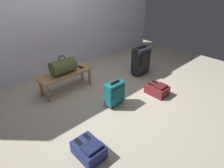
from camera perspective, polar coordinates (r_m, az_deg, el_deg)
name	(u,v)px	position (r m, az deg, el deg)	size (l,w,h in m)	color
ground_plane	(106,98)	(3.35, -1.88, -4.24)	(6.60, 6.60, 0.00)	#B2A893
back_wall	(50,5)	(4.14, -18.38, 21.97)	(6.00, 0.10, 2.80)	silver
bench	(66,75)	(3.54, -14.00, 2.67)	(1.00, 0.36, 0.36)	#A87A4C
duffel_bag_olive	(63,66)	(3.45, -14.77, 5.26)	(0.44, 0.26, 0.34)	#51562D
cell_phone	(81,67)	(3.66, -9.60, 5.12)	(0.07, 0.14, 0.01)	black
suitcase_upright_charcoal	(141,60)	(4.06, 8.85, 7.20)	(0.38, 0.24, 0.64)	black
suitcase_small_teal	(115,93)	(3.04, 0.82, -2.70)	(0.32, 0.19, 0.46)	#14666B
backpack_navy	(89,149)	(2.37, -7.14, -19.24)	(0.28, 0.38, 0.21)	navy
backpack_maroon	(157,89)	(3.51, 13.60, -1.58)	(0.28, 0.38, 0.21)	maroon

